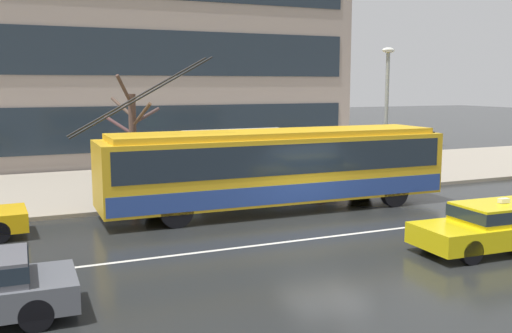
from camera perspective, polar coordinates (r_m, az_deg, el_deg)
name	(u,v)px	position (r m, az deg, el deg)	size (l,w,h in m)	color
ground_plane	(324,226)	(18.38, 6.74, -5.82)	(160.00, 160.00, 0.00)	#232525
sidewalk_slab	(222,179)	(26.63, -3.41, -1.27)	(80.00, 10.00, 0.14)	gray
lane_centre_line	(345,235)	(17.39, 8.75, -6.65)	(72.00, 0.14, 0.01)	silver
trolleybus	(277,166)	(20.26, 2.12, 0.02)	(13.12, 2.76, 5.29)	gold
taxi_oncoming_near	(499,224)	(16.84, 22.79, -5.24)	(4.68, 1.90, 1.39)	yellow
bus_shelter	(237,145)	(23.04, -1.85, 2.14)	(4.19, 1.80, 2.46)	gray
pedestrian_at_shelter	(323,148)	(25.05, 6.63, 1.81)	(1.45, 1.45, 1.91)	#4F4E47
pedestrian_approaching_curb	(242,149)	(24.21, -1.35, 1.70)	(1.15, 1.15, 1.95)	#291A2D
street_lamp	(387,102)	(25.56, 12.73, 6.17)	(0.60, 0.32, 5.80)	gray
street_tree_bare	(132,138)	(21.99, -12.07, 2.79)	(1.99, 2.09, 4.62)	#4F3A31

